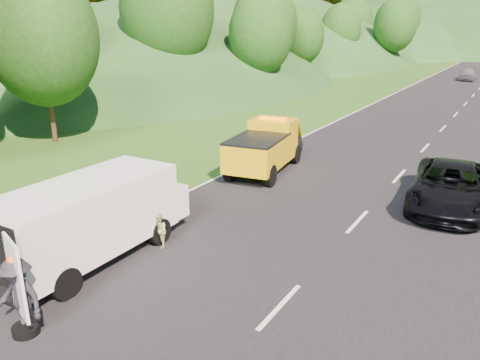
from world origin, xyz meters
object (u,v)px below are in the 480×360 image
Objects in this scene: child at (160,248)px; suitcase at (114,205)px; woman at (152,206)px; white_van at (92,216)px; tow_truck at (266,147)px; spare_tire at (27,334)px; passing_suv at (447,207)px; worker at (25,335)px.

suitcase reaches higher than child.
woman is 1.40m from suitcase.
white_van reaches higher than woman.
tow_truck is 7.68m from suitcase.
child is (0.99, -8.62, -1.17)m from tow_truck.
spare_tire is 0.10× the size of passing_suv.
white_van is 4.44m from woman.
white_van is 12.70m from passing_suv.
white_van is at bearing -88.58° from child.
passing_suv is at bearing 88.05° from child.
child is 0.19× the size of passing_suv.
suitcase is 7.09m from spare_tire.
suitcase is at bearing 126.53° from white_van.
worker is 0.03m from spare_tire.
white_van reaches higher than child.
tow_truck is at bearing -8.43° from woman.
white_van is at bearing -99.28° from tow_truck.
white_van is 3.67× the size of worker.
worker reaches higher than woman.
tow_truck reaches higher than suitcase.
tow_truck is 8.07m from passing_suv.
child is at bearing -128.56° from woman.
tow_truck is 3.36× the size of woman.
tow_truck reaches higher than passing_suv.
worker is (1.38, -3.30, -1.34)m from white_van.
tow_truck is 8.75m from child.
woman is (-1.56, -6.13, -1.17)m from tow_truck.
woman is 2.96× the size of spare_tire.
suitcase is (-2.16, 2.86, -1.05)m from white_van.
passing_suv is at bearing 62.49° from spare_tire.
worker is 14.62m from passing_suv.
white_van is 3.80m from spare_tire.
child is at bearing -22.26° from suitcase.
spare_tire is (0.25, -4.78, 0.00)m from child.
woman is at bearing -154.10° from passing_suv.
woman reaches higher than passing_suv.
woman is at bearing 56.53° from suitcase.
passing_suv is (9.53, 5.67, 0.00)m from woman.
tow_truck is 6.43m from woman.
child reaches higher than spare_tire.
spare_tire is at bearing -153.13° from woman.
worker is at bearing -93.19° from tow_truck.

